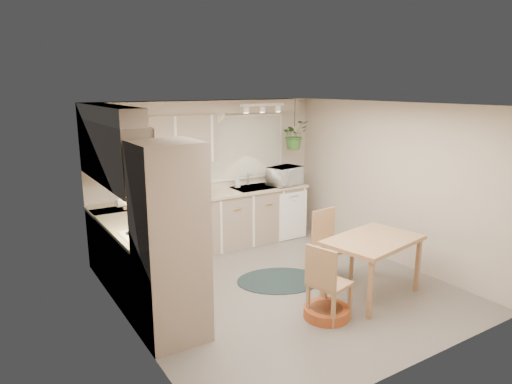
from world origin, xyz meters
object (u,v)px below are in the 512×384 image
(braided_rug, at_px, (280,280))
(pet_bed, at_px, (327,312))
(dining_table, at_px, (371,267))
(chair_left, at_px, (330,281))
(microwave, at_px, (285,174))
(chair_back, at_px, (333,245))

(braided_rug, xyz_separation_m, pet_bed, (-0.12, -1.12, 0.06))
(dining_table, distance_m, chair_left, 0.87)
(microwave, bearing_deg, braided_rug, -141.59)
(dining_table, xyz_separation_m, pet_bed, (-0.86, -0.15, -0.32))
(chair_back, bearing_deg, microwave, -110.27)
(chair_left, bearing_deg, pet_bed, -150.64)
(chair_left, height_order, pet_bed, chair_left)
(braided_rug, distance_m, microwave, 2.22)
(dining_table, bearing_deg, pet_bed, -169.95)
(braided_rug, height_order, microwave, microwave)
(chair_left, relative_size, braided_rug, 0.76)
(braided_rug, bearing_deg, dining_table, -52.35)
(pet_bed, bearing_deg, braided_rug, 83.92)
(chair_left, xyz_separation_m, braided_rug, (0.10, 1.14, -0.45))
(braided_rug, bearing_deg, pet_bed, -96.08)
(chair_back, distance_m, pet_bed, 1.22)
(braided_rug, height_order, pet_bed, pet_bed)
(chair_left, bearing_deg, dining_table, 86.35)
(microwave, bearing_deg, chair_left, -129.62)
(dining_table, xyz_separation_m, microwave, (0.42, 2.48, 0.76))
(dining_table, bearing_deg, braided_rug, 127.65)
(pet_bed, relative_size, microwave, 0.93)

